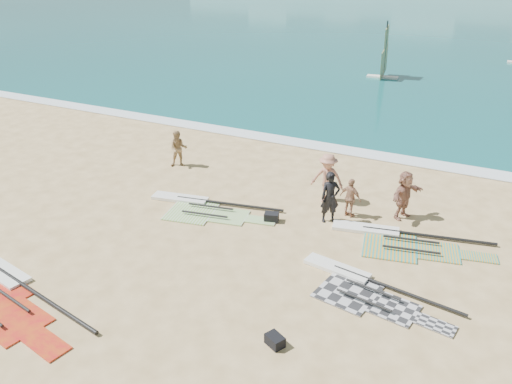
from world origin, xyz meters
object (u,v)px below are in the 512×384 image
at_px(gear_bag_far, 275,340).
at_px(beachgoer_left, 178,149).
at_px(rig_green, 201,207).
at_px(beachgoer_mid, 327,178).
at_px(beachgoer_back, 351,198).
at_px(gear_bag_near, 271,217).
at_px(person_wetsuit, 330,197).
at_px(beachgoer_right, 404,195).
at_px(rig_grey, 360,286).
at_px(rig_red, 4,293).
at_px(rig_orange, 397,239).

distance_m(gear_bag_far, beachgoer_left, 12.58).
relative_size(rig_green, beachgoer_mid, 2.73).
bearing_deg(rig_green, beachgoer_back, 8.94).
relative_size(gear_bag_near, person_wetsuit, 0.27).
relative_size(gear_bag_far, beachgoer_right, 0.26).
distance_m(gear_bag_near, beachgoer_right, 4.93).
bearing_deg(rig_grey, rig_red, -142.05).
bearing_deg(beachgoer_back, gear_bag_far, 109.63).
height_order(rig_grey, rig_red, rig_red).
height_order(beachgoer_left, beachgoer_back, beachgoer_left).
bearing_deg(gear_bag_far, beachgoer_left, 135.73).
bearing_deg(gear_bag_near, rig_red, -123.51).
relative_size(rig_red, gear_bag_far, 12.95).
bearing_deg(rig_green, beachgoer_left, 124.06).
bearing_deg(beachgoer_back, rig_grey, 127.68).
distance_m(rig_green, rig_red, 7.50).
xyz_separation_m(rig_red, person_wetsuit, (6.83, 8.44, 0.91)).
height_order(rig_red, gear_bag_far, gear_bag_far).
height_order(rig_grey, beachgoer_back, beachgoer_back).
height_order(rig_grey, beachgoer_left, beachgoer_left).
relative_size(rig_orange, rig_red, 0.91).
bearing_deg(gear_bag_near, beachgoer_left, 154.43).
distance_m(rig_grey, rig_green, 7.33).
relative_size(beachgoer_left, beachgoer_mid, 0.85).
bearing_deg(rig_orange, rig_green, 175.66).
height_order(rig_red, person_wetsuit, person_wetsuit).
xyz_separation_m(rig_green, beachgoer_mid, (4.12, 2.75, 0.95)).
height_order(rig_grey, gear_bag_far, gear_bag_far).
bearing_deg(beachgoer_mid, beachgoer_right, -3.19).
xyz_separation_m(gear_bag_far, beachgoer_back, (-0.44, 7.51, 0.61)).
distance_m(gear_bag_far, beachgoer_mid, 8.52).
height_order(rig_green, beachgoer_right, beachgoer_right).
bearing_deg(gear_bag_near, rig_grey, -31.89).
distance_m(person_wetsuit, beachgoer_left, 8.24).
bearing_deg(beachgoer_mid, rig_grey, -63.72).
bearing_deg(person_wetsuit, rig_red, -164.80).
xyz_separation_m(rig_grey, beachgoer_right, (0.12, 5.02, 0.87)).
bearing_deg(beachgoer_mid, rig_green, -149.67).
bearing_deg(person_wetsuit, rig_orange, -42.08).
height_order(gear_bag_near, beachgoer_right, beachgoer_right).
height_order(rig_green, rig_red, rig_red).
bearing_deg(rig_orange, beachgoer_right, 85.84).
height_order(rig_red, gear_bag_near, gear_bag_near).
xyz_separation_m(gear_bag_far, person_wetsuit, (-0.99, 6.79, 0.82)).
bearing_deg(beachgoer_mid, gear_bag_near, -119.59).
relative_size(rig_grey, rig_green, 0.91).
xyz_separation_m(rig_green, gear_bag_near, (2.90, 0.27, 0.11)).
bearing_deg(person_wetsuit, beachgoer_back, 16.81).
distance_m(person_wetsuit, beachgoer_back, 0.93).
bearing_deg(rig_grey, gear_bag_near, 157.34).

